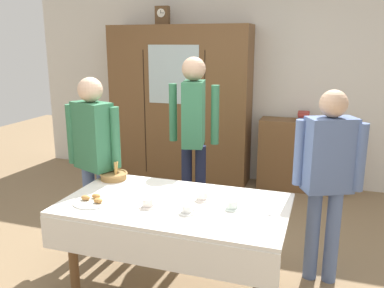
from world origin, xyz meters
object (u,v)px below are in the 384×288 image
(tea_cup_front_edge, at_px, (148,203))
(spoon_center, at_px, (266,214))
(dining_table, at_px, (173,217))
(person_behind_table_left, at_px, (328,170))
(spoon_back_edge, at_px, (166,197))
(bookshelf_low, at_px, (301,155))
(tea_cup_near_right, at_px, (187,209))
(mantel_clock, at_px, (163,15))
(person_by_cabinet, at_px, (194,125))
(wall_cabinet, at_px, (180,104))
(tea_cup_far_left, at_px, (202,196))
(tea_cup_center, at_px, (232,205))
(book_stack, at_px, (304,116))
(pastry_plate, at_px, (93,201))
(person_behind_table_right, at_px, (94,149))
(bread_basket, at_px, (114,175))

(tea_cup_front_edge, relative_size, spoon_center, 1.09)
(dining_table, relative_size, person_behind_table_left, 1.07)
(spoon_center, bearing_deg, spoon_back_edge, 174.06)
(bookshelf_low, xyz_separation_m, tea_cup_near_right, (-0.60, -2.76, 0.30))
(mantel_clock, relative_size, person_by_cabinet, 0.14)
(wall_cabinet, height_order, bookshelf_low, wall_cabinet)
(bookshelf_low, xyz_separation_m, spoon_center, (-0.07, -2.62, 0.27))
(spoon_back_edge, bearing_deg, person_by_cabinet, 97.29)
(spoon_back_edge, bearing_deg, tea_cup_far_left, 8.41)
(dining_table, height_order, tea_cup_center, tea_cup_center)
(book_stack, distance_m, spoon_center, 2.63)
(tea_cup_center, bearing_deg, tea_cup_far_left, 159.83)
(wall_cabinet, xyz_separation_m, bookshelf_low, (1.65, 0.05, -0.59))
(tea_cup_front_edge, bearing_deg, pastry_plate, -173.04)
(person_by_cabinet, bearing_deg, book_stack, 55.72)
(dining_table, height_order, person_behind_table_right, person_behind_table_right)
(person_by_cabinet, bearing_deg, person_behind_table_right, -130.34)
(tea_cup_front_edge, relative_size, bread_basket, 0.54)
(bread_basket, bearing_deg, spoon_back_edge, -22.98)
(tea_cup_far_left, height_order, spoon_center, tea_cup_far_left)
(mantel_clock, relative_size, pastry_plate, 0.86)
(dining_table, xyz_separation_m, mantel_clock, (-1.13, 2.59, 1.59))
(spoon_center, bearing_deg, bookshelf_low, 88.47)
(book_stack, bearing_deg, spoon_center, -91.53)
(person_by_cabinet, bearing_deg, tea_cup_near_right, -73.66)
(mantel_clock, bearing_deg, person_behind_table_left, -43.08)
(bookshelf_low, distance_m, tea_cup_far_left, 2.58)
(wall_cabinet, xyz_separation_m, person_behind_table_right, (-0.00, -2.18, -0.08))
(wall_cabinet, relative_size, spoon_center, 17.61)
(tea_cup_near_right, bearing_deg, tea_cup_far_left, 83.30)
(tea_cup_front_edge, height_order, person_behind_table_left, person_behind_table_left)
(pastry_plate, height_order, spoon_back_edge, pastry_plate)
(mantel_clock, xyz_separation_m, spoon_back_edge, (1.03, -2.48, -1.49))
(tea_cup_far_left, height_order, pastry_plate, tea_cup_far_left)
(tea_cup_far_left, distance_m, bread_basket, 0.89)
(bookshelf_low, bearing_deg, tea_cup_near_right, -102.25)
(tea_cup_far_left, distance_m, person_behind_table_right, 1.14)
(book_stack, xyz_separation_m, tea_cup_front_edge, (-0.90, -2.75, -0.22))
(spoon_center, xyz_separation_m, person_behind_table_right, (-1.58, 0.39, 0.24))
(spoon_center, relative_size, person_by_cabinet, 0.07)
(tea_cup_near_right, xyz_separation_m, bread_basket, (-0.83, 0.47, 0.01))
(tea_cup_center, height_order, person_by_cabinet, person_by_cabinet)
(spoon_back_edge, distance_m, person_behind_table_left, 1.25)
(book_stack, relative_size, tea_cup_far_left, 1.70)
(wall_cabinet, height_order, tea_cup_near_right, wall_cabinet)
(spoon_center, xyz_separation_m, person_by_cabinet, (-0.91, 1.17, 0.34))
(tea_cup_far_left, bearing_deg, spoon_back_edge, -171.59)
(pastry_plate, height_order, person_by_cabinet, person_by_cabinet)
(tea_cup_far_left, bearing_deg, wall_cabinet, 113.81)
(dining_table, distance_m, wall_cabinet, 2.77)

